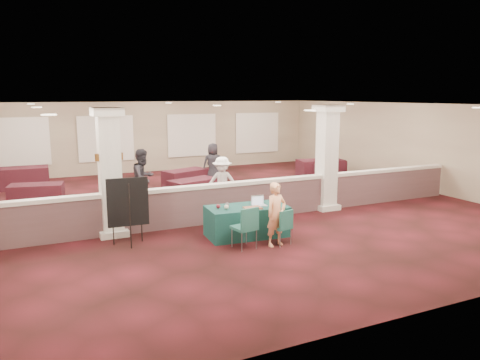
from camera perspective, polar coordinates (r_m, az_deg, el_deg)
name	(u,v)px	position (r m, az deg, el deg)	size (l,w,h in m)	color
ground	(218,208)	(14.68, -2.72, -3.46)	(16.00, 16.00, 0.00)	#3F0F14
wall_back	(151,137)	(21.95, -10.86, 5.19)	(16.00, 0.04, 3.20)	#83705B
wall_front	(416,219)	(7.76, 20.62, -4.52)	(16.00, 0.04, 3.20)	#83705B
wall_right	(412,146)	(18.93, 20.25, 3.94)	(0.04, 16.00, 3.20)	#83705B
ceiling	(217,105)	(14.26, -2.83, 9.12)	(16.00, 16.00, 0.02)	silver
partition_wall	(238,200)	(13.22, -0.24, -2.48)	(15.60, 0.28, 1.10)	#54383A
column_left	(110,171)	(11.98, -15.59, 1.01)	(0.72, 0.72, 3.20)	beige
column_right	(327,157)	(14.54, 10.54, 2.80)	(0.72, 0.72, 3.20)	beige
sconce_left	(97,158)	(11.89, -17.00, 2.64)	(0.12, 0.12, 0.18)	brown
sconce_right	(121,156)	(11.98, -14.35, 2.82)	(0.12, 0.12, 0.18)	brown
near_table	(247,221)	(11.76, 0.84, -5.04)	(1.99, 0.99, 0.76)	#0E3632
conf_chair_main	(283,224)	(11.08, 5.24, -5.39)	(0.52, 0.52, 0.85)	#1B4F43
conf_chair_side	(246,224)	(10.72, 0.79, -5.44)	(0.56, 0.57, 0.99)	#1B4F43
easel_board	(128,203)	(11.17, -13.51, -2.72)	(0.96, 0.49, 1.62)	black
woman	(276,214)	(10.97, 4.43, -4.19)	(0.54, 0.36, 1.51)	#FFAF6E
far_table_front_left	(37,194)	(16.48, -23.56, -1.61)	(1.64, 0.82, 0.67)	black
far_table_front_center	(193,189)	(16.04, -5.70, -1.09)	(1.65, 0.83, 0.67)	black
far_table_front_right	(326,170)	(20.22, 10.48, 1.20)	(1.72, 0.86, 0.70)	black
far_table_back_left	(21,178)	(19.54, -25.16, 0.23)	(1.98, 0.99, 0.80)	black
far_table_back_center	(186,179)	(18.01, -6.65, 0.17)	(1.68, 0.84, 0.68)	black
far_table_back_right	(320,169)	(20.28, 9.78, 1.37)	(1.92, 0.96, 0.78)	black
attendee_a	(143,178)	(15.01, -11.71, 0.23)	(0.88, 0.49, 1.84)	black
attendee_b	(222,183)	(14.57, -2.18, -0.32)	(1.03, 0.47, 1.61)	beige
attendee_c	(212,162)	(19.35, -3.39, 2.15)	(0.88, 0.42, 1.50)	black
attendee_d	(213,165)	(18.18, -3.30, 1.90)	(0.82, 0.45, 1.67)	black
laptop_base	(259,205)	(11.73, 2.37, -3.11)	(0.35, 0.24, 0.02)	#BBBBC0
laptop_screen	(257,200)	(11.81, 2.14, -2.40)	(0.35, 0.01, 0.23)	#BBBBC0
screen_glow	(258,200)	(11.81, 2.15, -2.48)	(0.31, 0.00, 0.20)	silver
knitting	(253,208)	(11.44, 1.57, -3.42)	(0.42, 0.31, 0.03)	#CB5320
yarn_cream	(226,207)	(11.36, -1.67, -3.30)	(0.12, 0.12, 0.12)	beige
yarn_red	(218,206)	(11.46, -2.67, -3.22)	(0.10, 0.10, 0.10)	maroon
yarn_grey	(227,205)	(11.60, -1.55, -3.03)	(0.11, 0.11, 0.11)	#444549
scissors	(277,206)	(11.66, 4.49, -3.23)	(0.13, 0.03, 0.01)	red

